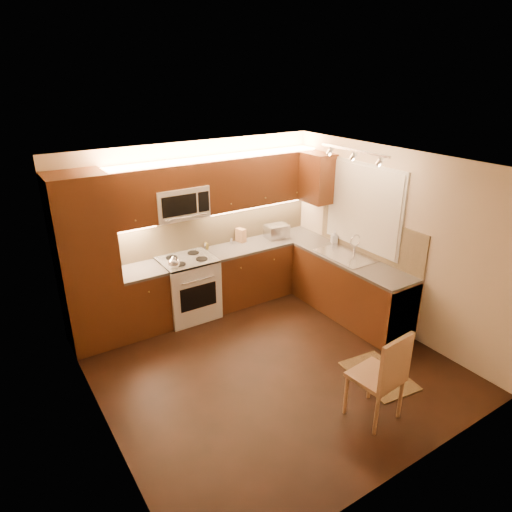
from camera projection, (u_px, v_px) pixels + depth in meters
floor at (270, 365)px, 5.70m from camera, size 4.00×4.00×0.01m
ceiling at (273, 165)px, 4.75m from camera, size 4.00×4.00×0.01m
wall_back at (195, 227)px, 6.78m from camera, size 4.00×0.01×2.50m
wall_front at (412, 361)px, 3.67m from camera, size 4.00×0.01×2.50m
wall_left at (94, 323)px, 4.22m from camera, size 0.01×4.00×2.50m
wall_right at (391, 241)px, 6.23m from camera, size 0.01×4.00×2.50m
pantry at (87, 264)px, 5.75m from camera, size 0.70×0.60×2.30m
base_cab_back_left at (143, 301)px, 6.36m from camera, size 0.62×0.60×0.86m
counter_back_left at (140, 271)px, 6.19m from camera, size 0.62×0.60×0.04m
base_cab_back_right at (264, 269)px, 7.38m from camera, size 1.92×0.60×0.86m
counter_back_right at (264, 243)px, 7.21m from camera, size 1.92×0.60×0.04m
base_cab_right at (350, 289)px, 6.70m from camera, size 0.60×2.00×0.86m
counter_right at (352, 261)px, 6.53m from camera, size 0.60×2.00×0.04m
dishwasher at (386, 308)px, 6.16m from camera, size 0.58×0.60×0.84m
backsplash_back at (216, 226)px, 6.96m from camera, size 3.30×0.02×0.60m
backsplash_right at (369, 236)px, 6.55m from camera, size 0.02×2.00×0.60m
upper_cab_back_left at (129, 198)px, 5.90m from camera, size 0.62×0.35×0.75m
upper_cab_back_right at (260, 179)px, 6.92m from camera, size 1.92×0.35×0.75m
upper_cab_bridge at (177, 175)px, 6.17m from camera, size 0.76×0.35×0.31m
upper_cab_right_corner at (317, 178)px, 6.99m from camera, size 0.35×0.50×0.75m
stove at (189, 288)px, 6.68m from camera, size 0.76×0.65×0.92m
microwave at (179, 202)px, 6.30m from camera, size 0.76×0.38×0.44m
window_frame at (364, 207)px, 6.51m from camera, size 0.03×1.44×1.24m
window_blinds at (363, 207)px, 6.50m from camera, size 0.02×1.36×1.16m
sink at (346, 251)px, 6.61m from camera, size 0.52×0.86×0.15m
faucet at (355, 244)px, 6.67m from camera, size 0.20×0.04×0.30m
track_light_bar at (354, 150)px, 5.85m from camera, size 0.04×1.20×0.03m
kettle at (174, 261)px, 6.17m from camera, size 0.21×0.21×0.19m
toaster_oven at (277, 231)px, 7.32m from camera, size 0.38×0.30×0.21m
knife_block at (241, 235)px, 7.15m from camera, size 0.13×0.17×0.21m
spice_jar_a at (206, 245)px, 6.92m from camera, size 0.05×0.05×0.09m
spice_jar_b at (207, 246)px, 6.88m from camera, size 0.05×0.05×0.09m
spice_jar_c at (231, 241)px, 7.08m from camera, size 0.05×0.05×0.09m
spice_jar_d at (206, 245)px, 6.92m from camera, size 0.05×0.05×0.09m
soap_bottle at (334, 237)px, 7.11m from camera, size 0.12×0.12×0.20m
rug at (379, 376)px, 5.49m from camera, size 0.67×0.92×0.01m
dining_chair at (376, 374)px, 4.69m from camera, size 0.50×0.50×1.05m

